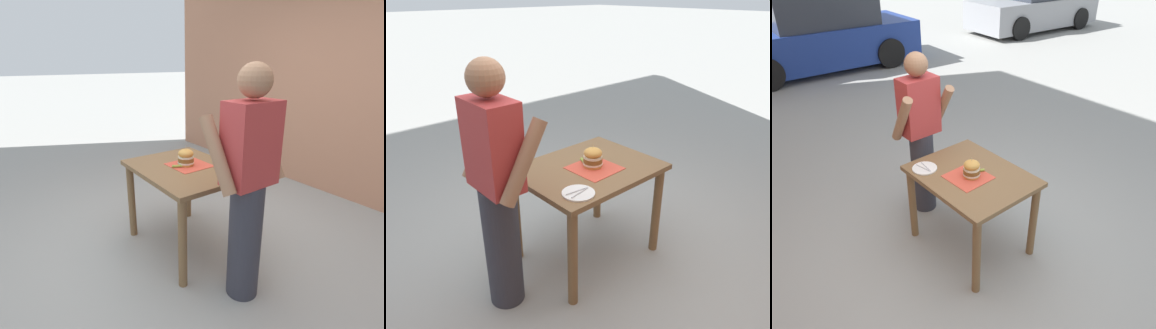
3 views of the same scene
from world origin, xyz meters
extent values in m
plane|color=#9E9E99|center=(0.00, 0.00, 0.00)|extent=(80.00, 80.00, 0.00)
cube|color=brown|center=(0.00, 0.00, 0.78)|extent=(0.80, 1.03, 0.04)
cylinder|color=brown|center=(-0.34, -0.45, 0.38)|extent=(0.07, 0.07, 0.76)
cylinder|color=brown|center=(0.34, -0.45, 0.38)|extent=(0.07, 0.07, 0.76)
cylinder|color=brown|center=(-0.34, 0.45, 0.38)|extent=(0.07, 0.07, 0.76)
cylinder|color=brown|center=(0.34, 0.45, 0.38)|extent=(0.07, 0.07, 0.76)
cube|color=#D64C38|center=(-0.05, -0.02, 0.80)|extent=(0.34, 0.34, 0.00)
cylinder|color=gold|center=(-0.02, -0.03, 0.81)|extent=(0.14, 0.14, 0.02)
cylinder|color=silver|center=(-0.02, -0.03, 0.83)|extent=(0.15, 0.15, 0.01)
cylinder|color=brown|center=(-0.02, -0.03, 0.85)|extent=(0.14, 0.14, 0.04)
cylinder|color=silver|center=(-0.02, -0.03, 0.88)|extent=(0.14, 0.14, 0.01)
ellipsoid|color=gold|center=(-0.02, -0.03, 0.91)|extent=(0.14, 0.14, 0.08)
cylinder|color=#D1B77F|center=(-0.02, -0.03, 0.96)|extent=(0.00, 0.00, 0.05)
cylinder|color=#8EA83D|center=(0.07, -0.02, 0.81)|extent=(0.09, 0.06, 0.02)
cylinder|color=white|center=(-0.26, 0.33, 0.80)|extent=(0.22, 0.22, 0.01)
cylinder|color=silver|center=(-0.28, 0.33, 0.81)|extent=(0.04, 0.17, 0.01)
cylinder|color=silver|center=(-0.25, 0.33, 0.81)|extent=(0.03, 0.17, 0.01)
cylinder|color=#33333D|center=(0.01, 0.77, 0.45)|extent=(0.24, 0.24, 0.90)
cube|color=#B73838|center=(0.01, 0.77, 1.18)|extent=(0.36, 0.22, 0.56)
sphere|color=#9E7051|center=(0.01, 0.77, 1.58)|extent=(0.22, 0.22, 0.22)
cylinder|color=#9E7051|center=(-0.22, 0.71, 1.13)|extent=(0.09, 0.34, 0.50)
cylinder|color=#9E7051|center=(0.24, 0.71, 1.13)|extent=(0.09, 0.34, 0.50)
camera|label=1|loc=(1.41, 2.08, 1.69)|focal=28.00mm
camera|label=2|loc=(-1.85, 1.76, 2.01)|focal=35.00mm
camera|label=3|loc=(-1.80, -2.03, 2.55)|focal=35.00mm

